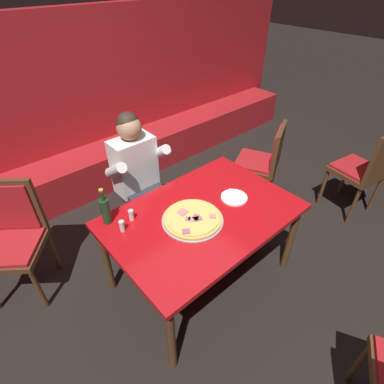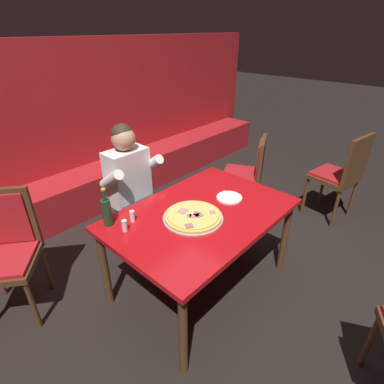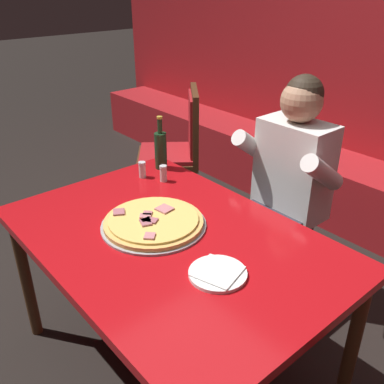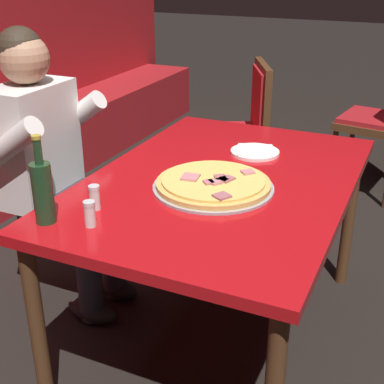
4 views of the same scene
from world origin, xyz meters
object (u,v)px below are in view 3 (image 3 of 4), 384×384
at_px(plate_white_paper, 218,273).
at_px(beer_bottle, 161,149).
at_px(shaker_red_pepper_flakes, 163,174).
at_px(main_dining_table, 171,250).
at_px(dining_chair_far_right, 178,146).
at_px(diner_seated_blue_shirt, 282,186).
at_px(pizza, 153,222).
at_px(shaker_black_pepper, 142,170).

xyz_separation_m(plate_white_paper, beer_bottle, (-0.88, 0.41, 0.10)).
bearing_deg(shaker_red_pepper_flakes, main_dining_table, -34.05).
xyz_separation_m(plate_white_paper, dining_chair_far_right, (-1.43, 0.98, -0.18)).
distance_m(plate_white_paper, dining_chair_far_right, 1.74).
relative_size(plate_white_paper, diner_seated_blue_shirt, 0.16).
relative_size(pizza, plate_white_paper, 2.13).
bearing_deg(shaker_red_pepper_flakes, plate_white_paper, -23.44).
relative_size(main_dining_table, pizza, 3.16).
xyz_separation_m(diner_seated_blue_shirt, dining_chair_far_right, (-1.08, 0.17, -0.13)).
xyz_separation_m(main_dining_table, pizza, (-0.11, -0.01, 0.09)).
xyz_separation_m(main_dining_table, shaker_red_pepper_flakes, (-0.43, 0.29, 0.11)).
relative_size(plate_white_paper, dining_chair_far_right, 0.21).
distance_m(plate_white_paper, beer_bottle, 0.98).
relative_size(pizza, shaker_red_pepper_flakes, 5.20).
relative_size(pizza, shaker_black_pepper, 5.20).
height_order(beer_bottle, diner_seated_blue_shirt, diner_seated_blue_shirt).
bearing_deg(main_dining_table, diner_seated_blue_shirt, 93.21).
bearing_deg(plate_white_paper, dining_chair_far_right, 145.79).
bearing_deg(plate_white_paper, main_dining_table, 174.38).
bearing_deg(pizza, shaker_red_pepper_flakes, 137.29).
bearing_deg(diner_seated_blue_shirt, main_dining_table, -86.79).
distance_m(pizza, plate_white_paper, 0.42).
relative_size(pizza, diner_seated_blue_shirt, 0.35).
bearing_deg(beer_bottle, shaker_red_pepper_flakes, -33.05).
bearing_deg(plate_white_paper, pizza, 176.87).
bearing_deg(plate_white_paper, shaker_red_pepper_flakes, 156.56).
bearing_deg(plate_white_paper, beer_bottle, 154.89).
xyz_separation_m(beer_bottle, dining_chair_far_right, (-0.55, 0.56, -0.28)).
bearing_deg(main_dining_table, dining_chair_far_right, 139.95).
height_order(beer_bottle, shaker_black_pepper, beer_bottle).
relative_size(plate_white_paper, beer_bottle, 0.72).
height_order(plate_white_paper, shaker_red_pepper_flakes, shaker_red_pepper_flakes).
relative_size(shaker_red_pepper_flakes, diner_seated_blue_shirt, 0.07).
relative_size(main_dining_table, shaker_black_pepper, 16.43).
relative_size(pizza, beer_bottle, 1.53).
height_order(shaker_red_pepper_flakes, diner_seated_blue_shirt, diner_seated_blue_shirt).
relative_size(beer_bottle, shaker_red_pepper_flakes, 3.40).
distance_m(shaker_black_pepper, diner_seated_blue_shirt, 0.74).
bearing_deg(dining_chair_far_right, pizza, -43.12).
bearing_deg(pizza, diner_seated_blue_shirt, 85.38).
distance_m(beer_bottle, shaker_red_pepper_flakes, 0.18).
bearing_deg(main_dining_table, shaker_red_pepper_flakes, 145.95).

